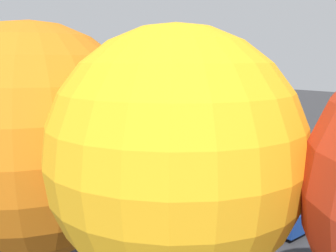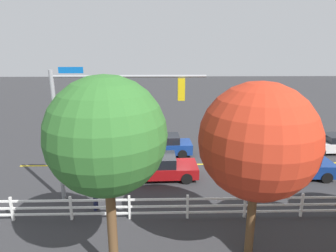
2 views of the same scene
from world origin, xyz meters
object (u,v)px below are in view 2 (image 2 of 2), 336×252
object	(u,v)px
tree_2	(107,136)
pedestrian	(95,191)
car_0	(161,145)
car_3	(336,144)
car_2	(159,167)
car_1	(296,165)
tree_3	(258,141)

from	to	relation	value
tree_2	pedestrian	bearing A→B (deg)	-69.60
car_0	car_3	world-z (taller)	car_0
tree_2	car_2	bearing A→B (deg)	-101.26
car_3	car_1	bearing A→B (deg)	39.85
car_0	tree_3	xyz separation A→B (m)	(-3.29, 10.31, 3.71)
car_0	car_3	bearing A→B (deg)	178.74
car_3	tree_2	xyz separation A→B (m)	(14.48, 11.45, 4.27)
car_2	car_0	bearing A→B (deg)	86.92
car_2	tree_3	distance (m)	8.28
pedestrian	tree_2	world-z (taller)	tree_2
car_2	tree_2	distance (m)	8.71
car_1	tree_2	world-z (taller)	tree_2
pedestrian	car_1	bearing A→B (deg)	-160.71
car_1	car_3	bearing A→B (deg)	42.66
car_2	tree_3	bearing A→B (deg)	-64.37
tree_2	car_0	bearing A→B (deg)	-98.03
car_2	tree_2	size ratio (longest dim) A/B	0.65
tree_3	car_3	bearing A→B (deg)	-132.30
car_0	car_2	size ratio (longest dim) A/B	1.04
car_0	car_3	xyz separation A→B (m)	(-12.90, -0.26, -0.06)
car_0	car_3	distance (m)	12.90
car_1	car_2	size ratio (longest dim) A/B	0.93
car_0	pedestrian	bearing A→B (deg)	64.05
car_1	car_3	distance (m)	6.26
car_0	tree_2	world-z (taller)	tree_2
pedestrian	car_3	bearing A→B (deg)	-152.72
car_0	tree_3	world-z (taller)	tree_3
car_0	car_1	distance (m)	8.91
car_0	tree_3	size ratio (longest dim) A/B	0.71
car_2	car_3	bearing A→B (deg)	15.47
car_0	tree_3	distance (m)	11.44
car_0	car_2	distance (m)	3.74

